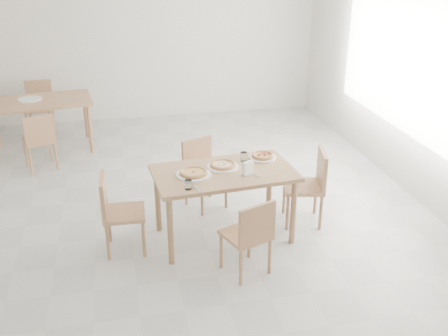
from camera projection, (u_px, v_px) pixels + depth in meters
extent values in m
plane|color=beige|center=(163.00, 212.00, 5.98)|extent=(7.00, 7.00, 0.00)
plane|color=silver|center=(137.00, 35.00, 8.53)|extent=(6.00, 0.00, 6.00)
plane|color=silver|center=(231.00, 311.00, 2.28)|extent=(6.00, 0.00, 6.00)
plane|color=silver|center=(420.00, 78.00, 5.97)|extent=(0.00, 7.00, 7.00)
cube|color=white|center=(406.00, 64.00, 6.20)|extent=(1.60, 0.02, 3.20)
cube|color=#A38253|center=(224.00, 173.00, 5.21)|extent=(1.46, 0.91, 0.04)
cylinder|color=#A38253|center=(170.00, 231.00, 4.91)|extent=(0.06, 0.06, 0.71)
cylinder|color=#A38253|center=(293.00, 212.00, 5.24)|extent=(0.06, 0.06, 0.71)
cylinder|color=#A38253|center=(158.00, 201.00, 5.47)|extent=(0.06, 0.06, 0.71)
cylinder|color=#A38253|center=(269.00, 185.00, 5.81)|extent=(0.06, 0.06, 0.71)
cube|color=tan|center=(246.00, 235.00, 4.79)|extent=(0.49, 0.49, 0.04)
cube|color=tan|center=(257.00, 224.00, 4.57)|extent=(0.37, 0.17, 0.36)
cylinder|color=tan|center=(249.00, 241.00, 5.07)|extent=(0.03, 0.03, 0.37)
cylinder|color=tan|center=(221.00, 251.00, 4.91)|extent=(0.03, 0.03, 0.37)
cylinder|color=tan|center=(270.00, 256.00, 4.83)|extent=(0.03, 0.03, 0.37)
cylinder|color=tan|center=(241.00, 268.00, 4.66)|extent=(0.03, 0.03, 0.37)
cube|color=tan|center=(206.00, 175.00, 5.96)|extent=(0.51, 0.51, 0.04)
cube|color=tan|center=(197.00, 154.00, 6.00)|extent=(0.37, 0.19, 0.37)
cylinder|color=tan|center=(202.00, 201.00, 5.83)|extent=(0.03, 0.03, 0.38)
cylinder|color=tan|center=(226.00, 193.00, 6.01)|extent=(0.03, 0.03, 0.38)
cylinder|color=tan|center=(186.00, 190.00, 6.08)|extent=(0.03, 0.03, 0.38)
cylinder|color=tan|center=(210.00, 183.00, 6.25)|extent=(0.03, 0.03, 0.38)
cube|color=tan|center=(124.00, 213.00, 5.12)|extent=(0.41, 0.41, 0.04)
cube|color=tan|center=(103.00, 195.00, 5.01)|extent=(0.05, 0.40, 0.38)
cylinder|color=tan|center=(144.00, 239.00, 5.08)|extent=(0.03, 0.03, 0.39)
cylinder|color=tan|center=(143.00, 222.00, 5.39)|extent=(0.03, 0.03, 0.39)
cylinder|color=tan|center=(108.00, 243.00, 5.03)|extent=(0.03, 0.03, 0.39)
cylinder|color=tan|center=(109.00, 225.00, 5.33)|extent=(0.03, 0.03, 0.39)
cube|color=tan|center=(303.00, 187.00, 5.63)|extent=(0.49, 0.49, 0.04)
cube|color=tan|center=(322.00, 168.00, 5.54)|extent=(0.13, 0.41, 0.39)
cylinder|color=tan|center=(284.00, 197.00, 5.88)|extent=(0.04, 0.04, 0.40)
cylinder|color=tan|center=(287.00, 213.00, 5.56)|extent=(0.04, 0.04, 0.40)
cylinder|color=tan|center=(316.00, 197.00, 5.88)|extent=(0.04, 0.04, 0.40)
cylinder|color=tan|center=(321.00, 213.00, 5.55)|extent=(0.04, 0.04, 0.40)
cylinder|color=white|center=(194.00, 175.00, 5.10)|extent=(0.34, 0.34, 0.02)
cylinder|color=white|center=(223.00, 167.00, 5.28)|extent=(0.32, 0.32, 0.02)
cylinder|color=white|center=(263.00, 157.00, 5.50)|extent=(0.29, 0.29, 0.02)
cylinder|color=tan|center=(194.00, 173.00, 5.10)|extent=(0.34, 0.34, 0.01)
torus|color=tan|center=(194.00, 172.00, 5.09)|extent=(0.34, 0.34, 0.03)
cylinder|color=orange|center=(194.00, 172.00, 5.09)|extent=(0.26, 0.26, 0.01)
ellipsoid|color=#185F15|center=(194.00, 172.00, 5.09)|extent=(0.05, 0.05, 0.01)
cylinder|color=tan|center=(223.00, 165.00, 5.27)|extent=(0.33, 0.33, 0.01)
torus|color=tan|center=(223.00, 164.00, 5.27)|extent=(0.34, 0.34, 0.03)
cylinder|color=beige|center=(223.00, 165.00, 5.27)|extent=(0.26, 0.26, 0.01)
cylinder|color=tan|center=(263.00, 156.00, 5.49)|extent=(0.24, 0.24, 0.01)
torus|color=tan|center=(263.00, 155.00, 5.49)|extent=(0.24, 0.24, 0.03)
cylinder|color=orange|center=(263.00, 155.00, 5.49)|extent=(0.18, 0.18, 0.01)
cylinder|color=white|center=(188.00, 185.00, 4.82)|extent=(0.07, 0.07, 0.09)
cylinder|color=white|center=(244.00, 157.00, 5.41)|extent=(0.07, 0.07, 0.10)
cube|color=silver|center=(248.00, 174.00, 5.11)|extent=(0.14, 0.11, 0.01)
cube|color=white|center=(248.00, 168.00, 5.08)|extent=(0.12, 0.09, 0.13)
cube|color=silver|center=(196.00, 188.00, 4.84)|extent=(0.06, 0.19, 0.01)
cube|color=silver|center=(255.00, 175.00, 5.12)|extent=(0.08, 0.16, 0.01)
cube|color=tan|center=(39.00, 102.00, 7.43)|extent=(1.52, 0.98, 0.04)
cylinder|color=tan|center=(90.00, 129.00, 7.48)|extent=(0.06, 0.06, 0.71)
cylinder|color=tan|center=(86.00, 115.00, 8.07)|extent=(0.06, 0.06, 0.71)
cube|color=tan|center=(39.00, 140.00, 6.96)|extent=(0.49, 0.49, 0.04)
cube|color=tan|center=(39.00, 130.00, 6.74)|extent=(0.38, 0.15, 0.37)
cylinder|color=tan|center=(51.00, 149.00, 7.25)|extent=(0.03, 0.03, 0.38)
cylinder|color=tan|center=(26.00, 153.00, 7.10)|extent=(0.03, 0.03, 0.38)
cylinder|color=tan|center=(56.00, 157.00, 6.99)|extent=(0.03, 0.03, 0.38)
cylinder|color=tan|center=(31.00, 161.00, 6.84)|extent=(0.03, 0.03, 0.38)
cube|color=tan|center=(39.00, 108.00, 8.19)|extent=(0.42, 0.42, 0.04)
cube|color=tan|center=(39.00, 92.00, 8.26)|extent=(0.41, 0.06, 0.39)
cylinder|color=tan|center=(28.00, 126.00, 8.09)|extent=(0.03, 0.03, 0.40)
cylinder|color=tan|center=(51.00, 125.00, 8.14)|extent=(0.03, 0.03, 0.40)
cylinder|color=tan|center=(31.00, 119.00, 8.41)|extent=(0.03, 0.03, 0.40)
cylinder|color=tan|center=(54.00, 117.00, 8.46)|extent=(0.03, 0.03, 0.40)
cylinder|color=white|center=(30.00, 99.00, 7.45)|extent=(0.33, 0.33, 0.02)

